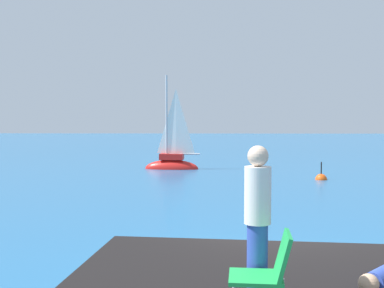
{
  "coord_description": "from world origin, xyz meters",
  "views": [
    {
      "loc": [
        -1.33,
        -8.98,
        3.01
      ],
      "look_at": [
        -1.88,
        15.33,
        1.67
      ],
      "focal_mm": 46.58,
      "sensor_mm": 36.0,
      "label": 1
    }
  ],
  "objects_px": {
    "sailboat_near": "(172,163)",
    "marker_buoy": "(321,180)",
    "beach_chair": "(268,269)",
    "person_standing": "(258,218)"
  },
  "relations": [
    {
      "from": "sailboat_near",
      "to": "marker_buoy",
      "type": "xyz_separation_m",
      "value": [
        7.43,
        -4.74,
        -0.31
      ]
    },
    {
      "from": "beach_chair",
      "to": "marker_buoy",
      "type": "relative_size",
      "value": 0.71
    },
    {
      "from": "marker_buoy",
      "to": "sailboat_near",
      "type": "bearing_deg",
      "value": 147.46
    },
    {
      "from": "person_standing",
      "to": "marker_buoy",
      "type": "relative_size",
      "value": 1.43
    },
    {
      "from": "beach_chair",
      "to": "marker_buoy",
      "type": "xyz_separation_m",
      "value": [
        5.01,
        18.97,
        -1.52
      ]
    },
    {
      "from": "sailboat_near",
      "to": "person_standing",
      "type": "bearing_deg",
      "value": 101.32
    },
    {
      "from": "marker_buoy",
      "to": "beach_chair",
      "type": "bearing_deg",
      "value": -104.78
    },
    {
      "from": "sailboat_near",
      "to": "person_standing",
      "type": "xyz_separation_m",
      "value": [
        2.37,
        -23.32,
        1.63
      ]
    },
    {
      "from": "beach_chair",
      "to": "marker_buoy",
      "type": "bearing_deg",
      "value": -100.22
    },
    {
      "from": "sailboat_near",
      "to": "marker_buoy",
      "type": "distance_m",
      "value": 8.82
    }
  ]
}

